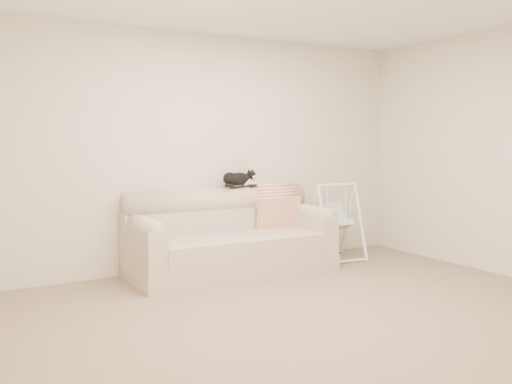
% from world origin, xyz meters
% --- Properties ---
extents(ground_plane, '(5.00, 5.00, 0.00)m').
position_xyz_m(ground_plane, '(0.00, 0.00, 0.00)').
color(ground_plane, '#77624C').
rests_on(ground_plane, ground).
extents(room_shell, '(5.04, 4.04, 2.60)m').
position_xyz_m(room_shell, '(0.00, 0.00, 1.53)').
color(room_shell, beige).
rests_on(room_shell, ground).
extents(sofa, '(2.20, 0.93, 0.90)m').
position_xyz_m(sofa, '(0.03, 1.62, 0.35)').
color(sofa, '#C3AD9A').
rests_on(sofa, ground).
extents(remote_a, '(0.19, 0.09, 0.03)m').
position_xyz_m(remote_a, '(0.25, 1.83, 0.91)').
color(remote_a, black).
rests_on(remote_a, sofa).
extents(remote_b, '(0.15, 0.16, 0.02)m').
position_xyz_m(remote_b, '(0.42, 1.85, 0.91)').
color(remote_b, black).
rests_on(remote_b, sofa).
extents(tuxedo_cat, '(0.49, 0.28, 0.20)m').
position_xyz_m(tuxedo_cat, '(0.28, 1.86, 0.99)').
color(tuxedo_cat, black).
rests_on(tuxedo_cat, sofa).
extents(throw_blanket, '(0.56, 0.38, 0.58)m').
position_xyz_m(throw_blanket, '(0.72, 1.84, 0.72)').
color(throw_blanket, '#CA4E39').
rests_on(throw_blanket, sofa).
extents(baby_swing, '(0.61, 0.65, 0.92)m').
position_xyz_m(baby_swing, '(1.48, 1.61, 0.46)').
color(baby_swing, white).
rests_on(baby_swing, ground).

